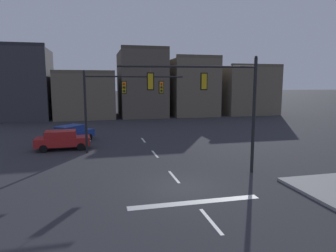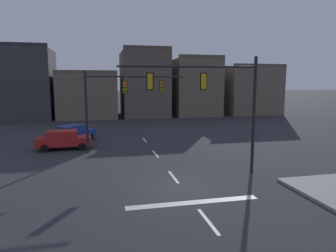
# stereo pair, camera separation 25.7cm
# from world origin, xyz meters

# --- Properties ---
(ground_plane) EXTENTS (400.00, 400.00, 0.00)m
(ground_plane) POSITION_xyz_m (0.00, 0.00, 0.00)
(ground_plane) COLOR #2B2B30
(stop_bar_paint) EXTENTS (6.40, 0.50, 0.01)m
(stop_bar_paint) POSITION_xyz_m (0.00, -2.00, 0.00)
(stop_bar_paint) COLOR silver
(stop_bar_paint) RESTS_ON ground
(lane_centreline) EXTENTS (0.16, 26.40, 0.01)m
(lane_centreline) POSITION_xyz_m (0.00, 2.00, 0.00)
(lane_centreline) COLOR silver
(lane_centreline) RESTS_ON ground
(signal_mast_near_side) EXTENTS (8.28, 1.16, 7.19)m
(signal_mast_near_side) POSITION_xyz_m (2.64, 2.11, 4.86)
(signal_mast_near_side) COLOR black
(signal_mast_near_side) RESTS_ON ground
(signal_mast_far_side) EXTENTS (8.07, 0.37, 6.58)m
(signal_mast_far_side) POSITION_xyz_m (-2.83, 9.69, 4.52)
(signal_mast_far_side) COLOR black
(signal_mast_far_side) RESTS_ON ground
(car_lot_nearside) EXTENTS (4.30, 4.46, 1.61)m
(car_lot_nearside) POSITION_xyz_m (-6.79, 14.61, 0.86)
(car_lot_nearside) COLOR navy
(car_lot_nearside) RESTS_ON ground
(car_lot_middle) EXTENTS (4.51, 2.05, 1.61)m
(car_lot_middle) POSITION_xyz_m (-7.27, 11.42, 0.86)
(car_lot_middle) COLOR #A81E1E
(car_lot_middle) RESTS_ON ground
(building_row) EXTENTS (45.57, 12.93, 11.14)m
(building_row) POSITION_xyz_m (4.54, 36.33, 4.66)
(building_row) COLOR #38383D
(building_row) RESTS_ON ground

